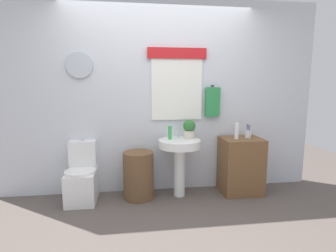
% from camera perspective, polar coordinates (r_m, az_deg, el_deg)
% --- Properties ---
extents(ground_plane, '(8.00, 8.00, 0.00)m').
position_cam_1_polar(ground_plane, '(2.88, 0.59, -21.84)').
color(ground_plane, '#564C47').
extents(back_wall, '(4.40, 0.18, 2.60)m').
position_cam_1_polar(back_wall, '(3.62, -1.94, 6.29)').
color(back_wall, silver).
rests_on(back_wall, ground_plane).
extents(toilet, '(0.38, 0.51, 0.77)m').
position_cam_1_polar(toilet, '(3.59, -18.14, -10.71)').
color(toilet, white).
rests_on(toilet, ground_plane).
extents(laundry_hamper, '(0.39, 0.39, 0.62)m').
position_cam_1_polar(laundry_hamper, '(3.49, -6.43, -10.56)').
color(laundry_hamper, brown).
rests_on(laundry_hamper, ground_plane).
extents(pedestal_sink, '(0.55, 0.55, 0.76)m').
position_cam_1_polar(pedestal_sink, '(3.46, 2.51, -5.86)').
color(pedestal_sink, white).
rests_on(pedestal_sink, ground_plane).
extents(faucet, '(0.03, 0.03, 0.10)m').
position_cam_1_polar(faucet, '(3.53, 2.19, -1.82)').
color(faucet, silver).
rests_on(faucet, pedestal_sink).
extents(wooden_cabinet, '(0.53, 0.44, 0.76)m').
position_cam_1_polar(wooden_cabinet, '(3.76, 15.52, -8.27)').
color(wooden_cabinet, brown).
rests_on(wooden_cabinet, ground_plane).
extents(soap_bottle, '(0.05, 0.05, 0.18)m').
position_cam_1_polar(soap_bottle, '(3.44, 0.42, -1.46)').
color(soap_bottle, green).
rests_on(soap_bottle, pedestal_sink).
extents(potted_plant, '(0.16, 0.16, 0.25)m').
position_cam_1_polar(potted_plant, '(3.48, 4.63, -0.62)').
color(potted_plant, beige).
rests_on(potted_plant, pedestal_sink).
extents(lotion_bottle, '(0.05, 0.05, 0.22)m').
position_cam_1_polar(lotion_bottle, '(3.58, 14.73, -1.06)').
color(lotion_bottle, white).
rests_on(lotion_bottle, wooden_cabinet).
extents(toothbrush_cup, '(0.08, 0.08, 0.19)m').
position_cam_1_polar(toothbrush_cup, '(3.71, 16.99, -1.64)').
color(toothbrush_cup, silver).
rests_on(toothbrush_cup, wooden_cabinet).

